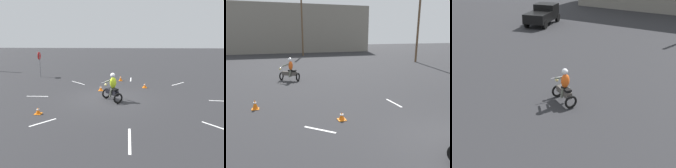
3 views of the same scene
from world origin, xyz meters
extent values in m
plane|color=#28282B|center=(0.00, 0.00, 0.00)|extent=(120.00, 120.00, 0.00)
torus|color=black|center=(0.14, 0.11, 0.30)|extent=(0.42, 0.55, 0.60)
torus|color=black|center=(-0.93, -0.63, 0.30)|extent=(0.42, 0.55, 0.60)
cube|color=black|center=(-0.40, -0.26, 0.52)|extent=(1.04, 0.82, 0.28)
cube|color=black|center=(-0.58, -0.39, 0.74)|extent=(0.61, 0.53, 0.10)
cylinder|color=silver|center=(0.10, 0.08, 1.00)|extent=(0.43, 0.60, 0.04)
sphere|color=#F2E08C|center=(0.20, 0.15, 0.82)|extent=(0.22, 0.22, 0.16)
ellipsoid|color=#CCEA26|center=(-0.50, -0.33, 1.10)|extent=(0.46, 0.49, 0.64)
cylinder|color=slate|center=(-0.14, -0.32, 1.15)|extent=(0.50, 0.38, 0.27)
cylinder|color=slate|center=(-0.36, 0.01, 1.15)|extent=(0.50, 0.38, 0.27)
cylinder|color=slate|center=(-0.40, -0.43, 0.52)|extent=(0.27, 0.24, 0.51)
cylinder|color=slate|center=(-0.56, -0.20, 0.52)|extent=(0.27, 0.24, 0.51)
sphere|color=silver|center=(-0.46, -0.31, 1.52)|extent=(0.39, 0.39, 0.28)
cylinder|color=slate|center=(7.02, 6.81, 1.10)|extent=(0.07, 0.07, 2.20)
cylinder|color=red|center=(7.02, 6.83, 1.95)|extent=(0.70, 0.03, 0.70)
cylinder|color=white|center=(7.02, 6.84, 1.95)|extent=(0.60, 0.01, 0.60)
cube|color=orange|center=(3.01, -2.48, 0.01)|extent=(0.32, 0.32, 0.03)
cone|color=orange|center=(3.01, -2.48, 0.18)|extent=(0.24, 0.24, 0.30)
cylinder|color=white|center=(3.01, -2.48, 0.23)|extent=(0.13, 0.13, 0.05)
cube|color=orange|center=(1.97, 0.65, 0.01)|extent=(0.32, 0.32, 0.03)
cone|color=orange|center=(1.97, 0.65, 0.19)|extent=(0.24, 0.24, 0.32)
cylinder|color=white|center=(1.97, 0.65, 0.24)|extent=(0.13, 0.13, 0.05)
cube|color=orange|center=(-2.85, 3.20, 0.01)|extent=(0.32, 0.32, 0.03)
cone|color=orange|center=(-2.85, 3.20, 0.18)|extent=(0.24, 0.24, 0.30)
cylinder|color=white|center=(-2.85, 3.20, 0.23)|extent=(0.13, 0.13, 0.05)
cube|color=orange|center=(5.49, -0.68, 0.01)|extent=(0.32, 0.32, 0.03)
cone|color=orange|center=(5.49, -0.68, 0.23)|extent=(0.24, 0.24, 0.40)
cylinder|color=white|center=(5.49, -0.68, 0.29)|extent=(0.13, 0.13, 0.05)
cube|color=silver|center=(6.14, -1.56, 0.00)|extent=(1.77, 0.19, 0.01)
cube|color=silver|center=(4.50, 2.76, 0.00)|extent=(1.41, 1.39, 0.01)
cube|color=silver|center=(0.30, 4.49, 0.00)|extent=(0.12, 1.37, 0.01)
cube|color=silver|center=(-3.89, 2.58, 0.00)|extent=(1.02, 0.93, 0.01)
cube|color=silver|center=(-5.36, -1.16, 0.00)|extent=(2.02, 0.14, 0.01)
cube|color=silver|center=(-4.06, -4.91, 0.00)|extent=(1.33, 1.11, 0.01)
cube|color=silver|center=(4.54, -5.27, 0.00)|extent=(1.33, 1.29, 0.01)
camera|label=1|loc=(-12.68, -0.91, 3.67)|focal=35.00mm
camera|label=2|loc=(-5.44, -4.51, 3.36)|focal=35.00mm
camera|label=3|loc=(2.55, 0.72, 6.44)|focal=50.00mm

